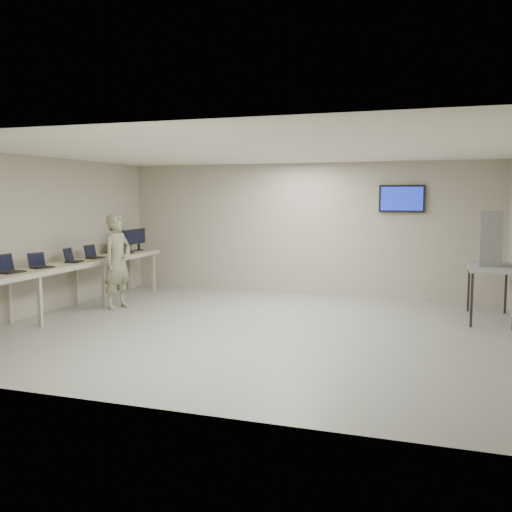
% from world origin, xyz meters
% --- Properties ---
extents(room, '(8.01, 7.01, 2.81)m').
position_xyz_m(room, '(0.03, 0.06, 1.41)').
color(room, '#9A9C8A').
rests_on(room, ground).
extents(workbench, '(0.76, 6.00, 0.90)m').
position_xyz_m(workbench, '(-3.59, 0.00, 0.83)').
color(workbench, beige).
rests_on(workbench, ground).
extents(laptop_1, '(0.33, 0.39, 0.29)m').
position_xyz_m(laptop_1, '(-3.66, -1.17, 0.98)').
color(laptop_1, black).
rests_on(laptop_1, workbench).
extents(laptop_2, '(0.36, 0.38, 0.26)m').
position_xyz_m(laptop_2, '(-3.60, -0.50, 0.97)').
color(laptop_2, black).
rests_on(laptop_2, workbench).
extents(laptop_3, '(0.32, 0.37, 0.26)m').
position_xyz_m(laptop_3, '(-3.60, 0.36, 0.97)').
color(laptop_3, black).
rests_on(laptop_3, workbench).
extents(laptop_4, '(0.30, 0.35, 0.26)m').
position_xyz_m(laptop_4, '(-3.63, 1.07, 0.97)').
color(laptop_4, black).
rests_on(laptop_4, workbench).
extents(laptop_5, '(0.42, 0.45, 0.30)m').
position_xyz_m(laptop_5, '(-3.63, 2.00, 0.98)').
color(laptop_5, black).
rests_on(laptop_5, workbench).
extents(monitor_near, '(0.22, 0.49, 0.48)m').
position_xyz_m(monitor_near, '(-3.60, 2.37, 1.19)').
color(monitor_near, black).
rests_on(monitor_near, workbench).
extents(monitor_far, '(0.22, 0.49, 0.48)m').
position_xyz_m(monitor_far, '(-3.60, 2.75, 1.19)').
color(monitor_far, black).
rests_on(monitor_far, workbench).
extents(soldier, '(0.54, 0.71, 1.77)m').
position_xyz_m(soldier, '(-2.95, 0.84, 0.89)').
color(soldier, '#707A58').
rests_on(soldier, ground).
extents(side_table, '(0.72, 1.55, 0.93)m').
position_xyz_m(side_table, '(3.60, 1.95, 0.86)').
color(side_table, '#999DA1').
rests_on(side_table, ground).
extents(storage_bins, '(0.35, 0.39, 0.92)m').
position_xyz_m(storage_bins, '(3.58, 1.95, 1.39)').
color(storage_bins, gray).
rests_on(storage_bins, side_table).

